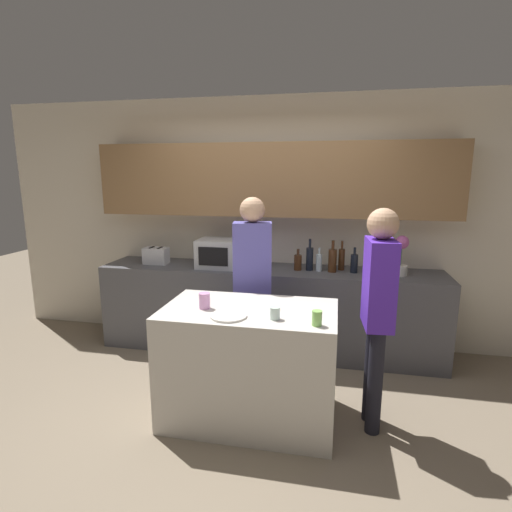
{
  "coord_description": "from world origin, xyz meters",
  "views": [
    {
      "loc": [
        0.69,
        -2.65,
        1.89
      ],
      "look_at": [
        0.07,
        0.38,
        1.25
      ],
      "focal_mm": 28.0,
      "sensor_mm": 36.0,
      "label": 1
    }
  ],
  "objects": [
    {
      "name": "microwave",
      "position": [
        -0.49,
        1.37,
        1.06
      ],
      "size": [
        0.52,
        0.39,
        0.3
      ],
      "color": "#B7BABC",
      "rests_on": "back_counter"
    },
    {
      "name": "cup_2",
      "position": [
        -0.26,
        0.07,
        0.96
      ],
      "size": [
        0.08,
        0.08,
        0.12
      ],
      "color": "#E299D5",
      "rests_on": "kitchen_island"
    },
    {
      "name": "back_wall",
      "position": [
        0.0,
        1.66,
        1.54
      ],
      "size": [
        6.4,
        0.4,
        2.7
      ],
      "color": "beige",
      "rests_on": "ground_plane"
    },
    {
      "name": "plate_on_island",
      "position": [
        -0.04,
        -0.08,
        0.91
      ],
      "size": [
        0.26,
        0.26,
        0.01
      ],
      "color": "white",
      "rests_on": "kitchen_island"
    },
    {
      "name": "person_left",
      "position": [
        -0.04,
        0.77,
        1.01
      ],
      "size": [
        0.37,
        0.25,
        1.69
      ],
      "rotation": [
        0.0,
        0.0,
        -2.97
      ],
      "color": "black",
      "rests_on": "ground_plane"
    },
    {
      "name": "bottle_5",
      "position": [
        0.87,
        1.39,
        1.01
      ],
      "size": [
        0.07,
        0.07,
        0.26
      ],
      "color": "black",
      "rests_on": "back_counter"
    },
    {
      "name": "bottle_1",
      "position": [
        0.43,
        1.4,
        1.03
      ],
      "size": [
        0.07,
        0.07,
        0.33
      ],
      "color": "black",
      "rests_on": "back_counter"
    },
    {
      "name": "bottle_0",
      "position": [
        0.31,
        1.39,
        0.99
      ],
      "size": [
        0.08,
        0.08,
        0.22
      ],
      "color": "#472814",
      "rests_on": "back_counter"
    },
    {
      "name": "person_center",
      "position": [
        1.0,
        0.21,
        0.99
      ],
      "size": [
        0.22,
        0.35,
        1.66
      ],
      "rotation": [
        0.0,
        0.0,
        -4.63
      ],
      "color": "black",
      "rests_on": "ground_plane"
    },
    {
      "name": "ground_plane",
      "position": [
        0.0,
        0.0,
        0.0
      ],
      "size": [
        14.0,
        14.0,
        0.0
      ],
      "primitive_type": "plane",
      "color": "#7F705B"
    },
    {
      "name": "bottle_3",
      "position": [
        0.66,
        1.38,
        1.03
      ],
      "size": [
        0.08,
        0.08,
        0.32
      ],
      "color": "#472814",
      "rests_on": "back_counter"
    },
    {
      "name": "back_counter",
      "position": [
        0.0,
        1.39,
        0.45
      ],
      "size": [
        3.6,
        0.62,
        0.91
      ],
      "color": "#4C4C51",
      "rests_on": "ground_plane"
    },
    {
      "name": "cup_0",
      "position": [
        0.29,
        -0.06,
        0.94
      ],
      "size": [
        0.07,
        0.07,
        0.09
      ],
      "color": "silver",
      "rests_on": "kitchen_island"
    },
    {
      "name": "cup_1",
      "position": [
        0.58,
        -0.12,
        0.95
      ],
      "size": [
        0.07,
        0.07,
        0.1
      ],
      "color": "#91D464",
      "rests_on": "kitchen_island"
    },
    {
      "name": "toaster",
      "position": [
        -1.26,
        1.37,
        1.0
      ],
      "size": [
        0.26,
        0.16,
        0.18
      ],
      "color": "silver",
      "rests_on": "back_counter"
    },
    {
      "name": "potted_plant",
      "position": [
        1.31,
        1.37,
        1.1
      ],
      "size": [
        0.14,
        0.14,
        0.39
      ],
      "color": "silver",
      "rests_on": "back_counter"
    },
    {
      "name": "bottle_4",
      "position": [
        0.75,
        1.48,
        1.02
      ],
      "size": [
        0.06,
        0.06,
        0.31
      ],
      "color": "#472814",
      "rests_on": "back_counter"
    },
    {
      "name": "kitchen_island",
      "position": [
        0.07,
        0.13,
        0.45
      ],
      "size": [
        1.3,
        0.75,
        0.9
      ],
      "color": "beige",
      "rests_on": "ground_plane"
    },
    {
      "name": "bottle_2",
      "position": [
        0.52,
        1.39,
        1.0
      ],
      "size": [
        0.06,
        0.06,
        0.24
      ],
      "color": "silver",
      "rests_on": "back_counter"
    }
  ]
}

